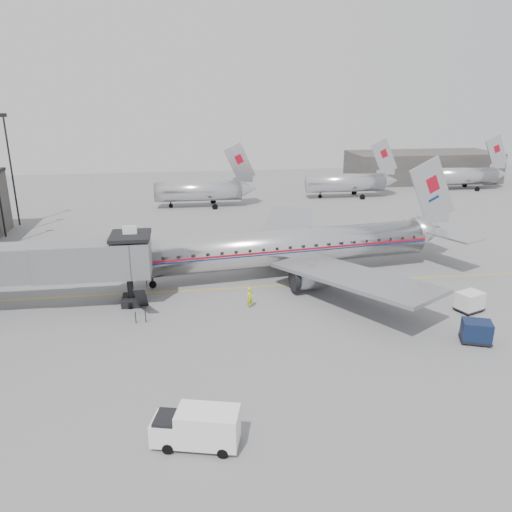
{
  "coord_description": "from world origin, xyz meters",
  "views": [
    {
      "loc": [
        -4.16,
        -38.42,
        18.11
      ],
      "look_at": [
        2.25,
        5.91,
        3.2
      ],
      "focal_mm": 35.0,
      "sensor_mm": 36.0,
      "label": 1
    }
  ],
  "objects": [
    {
      "name": "ground",
      "position": [
        0.0,
        0.0,
        0.0
      ],
      "size": [
        160.0,
        160.0,
        0.0
      ],
      "primitive_type": "plane",
      "color": "slate",
      "rests_on": "ground"
    },
    {
      "name": "hangar",
      "position": [
        45.0,
        60.0,
        3.0
      ],
      "size": [
        30.0,
        12.0,
        6.0
      ],
      "primitive_type": "cube",
      "color": "#3B3936",
      "rests_on": "ground"
    },
    {
      "name": "apron_line",
      "position": [
        3.0,
        6.0,
        0.01
      ],
      "size": [
        60.0,
        0.15,
        0.01
      ],
      "primitive_type": "cube",
      "rotation": [
        0.0,
        0.0,
        1.57
      ],
      "color": "gold",
      "rests_on": "ground"
    },
    {
      "name": "jet_bridge",
      "position": [
        -16.66,
        3.67,
        4.18
      ],
      "size": [
        21.0,
        6.2,
        7.1
      ],
      "color": "#585A5D",
      "rests_on": "ground"
    },
    {
      "name": "distant_aircraft_near",
      "position": [
        -1.79,
        42.0,
        2.73
      ],
      "size": [
        16.39,
        3.2,
        10.26
      ],
      "color": "silver",
      "rests_on": "ground"
    },
    {
      "name": "distant_aircraft_mid",
      "position": [
        24.21,
        46.0,
        2.73
      ],
      "size": [
        16.39,
        3.2,
        10.26
      ],
      "color": "silver",
      "rests_on": "ground"
    },
    {
      "name": "distant_aircraft_far",
      "position": [
        48.21,
        50.0,
        2.73
      ],
      "size": [
        16.39,
        3.2,
        10.26
      ],
      "color": "silver",
      "rests_on": "ground"
    },
    {
      "name": "airliner",
      "position": [
        6.73,
        9.09,
        2.93
      ],
      "size": [
        36.8,
        33.9,
        11.67
      ],
      "rotation": [
        0.0,
        0.0,
        0.13
      ],
      "color": "silver",
      "rests_on": "ground"
    },
    {
      "name": "service_van",
      "position": [
        -4.09,
        -15.99,
        1.15
      ],
      "size": [
        4.94,
        2.88,
        2.18
      ],
      "rotation": [
        0.0,
        0.0,
        -0.25
      ],
      "color": "white",
      "rests_on": "ground"
    },
    {
      "name": "baggage_cart_navy",
      "position": [
        17.08,
        -7.4,
        0.91
      ],
      "size": [
        2.63,
        2.33,
        1.71
      ],
      "rotation": [
        0.0,
        0.0,
        -0.37
      ],
      "color": "#0E1938",
      "rests_on": "ground"
    },
    {
      "name": "baggage_cart_white",
      "position": [
        19.67,
        -2.08,
        0.91
      ],
      "size": [
        2.63,
        2.33,
        1.71
      ],
      "rotation": [
        0.0,
        0.0,
        0.37
      ],
      "color": "silver",
      "rests_on": "ground"
    },
    {
      "name": "ramp_worker",
      "position": [
        1.03,
        1.23,
        0.97
      ],
      "size": [
        0.84,
        0.8,
        1.93
      ],
      "primitive_type": "imported",
      "rotation": [
        0.0,
        0.0,
        0.67
      ],
      "color": "#BBD719",
      "rests_on": "ground"
    }
  ]
}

